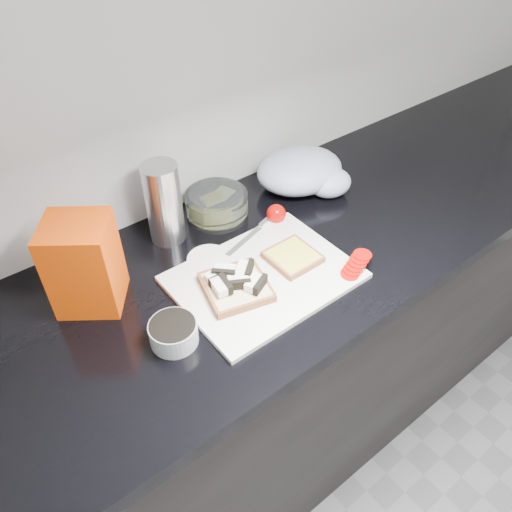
{
  "coord_description": "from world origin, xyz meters",
  "views": [
    {
      "loc": [
        -0.55,
        0.49,
        1.7
      ],
      "look_at": [
        -0.03,
        1.16,
        0.95
      ],
      "focal_mm": 35.0,
      "sensor_mm": 36.0,
      "label": 1
    }
  ],
  "objects_px": {
    "cutting_board": "(264,277)",
    "bread_bag": "(84,264)",
    "steel_canister": "(164,203)",
    "glass_bowl": "(217,205)"
  },
  "relations": [
    {
      "from": "cutting_board",
      "to": "bread_bag",
      "type": "xyz_separation_m",
      "value": [
        -0.33,
        0.18,
        0.1
      ]
    },
    {
      "from": "steel_canister",
      "to": "bread_bag",
      "type": "bearing_deg",
      "value": -160.0
    },
    {
      "from": "glass_bowl",
      "to": "steel_canister",
      "type": "relative_size",
      "value": 0.79
    },
    {
      "from": "cutting_board",
      "to": "steel_canister",
      "type": "relative_size",
      "value": 1.92
    },
    {
      "from": "cutting_board",
      "to": "steel_canister",
      "type": "xyz_separation_m",
      "value": [
        -0.1,
        0.27,
        0.1
      ]
    },
    {
      "from": "bread_bag",
      "to": "steel_canister",
      "type": "distance_m",
      "value": 0.25
    },
    {
      "from": "bread_bag",
      "to": "steel_canister",
      "type": "bearing_deg",
      "value": 56.33
    },
    {
      "from": "steel_canister",
      "to": "cutting_board",
      "type": "bearing_deg",
      "value": -70.42
    },
    {
      "from": "cutting_board",
      "to": "steel_canister",
      "type": "distance_m",
      "value": 0.3
    },
    {
      "from": "glass_bowl",
      "to": "bread_bag",
      "type": "distance_m",
      "value": 0.4
    }
  ]
}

